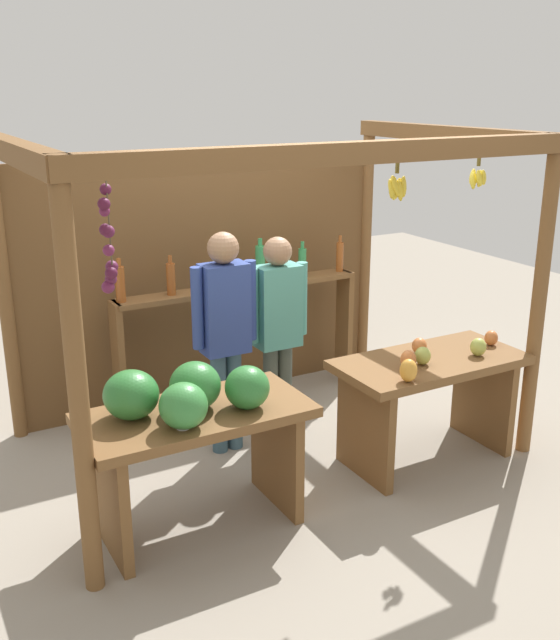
# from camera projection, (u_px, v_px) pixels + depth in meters

# --- Properties ---
(ground_plane) EXTENTS (12.00, 12.00, 0.00)m
(ground_plane) POSITION_uv_depth(u_px,v_px,m) (267.00, 442.00, 5.42)
(ground_plane) COLOR gray
(ground_plane) RESTS_ON ground
(market_stall) EXTENTS (3.25, 2.12, 2.23)m
(market_stall) POSITION_uv_depth(u_px,v_px,m) (236.00, 257.00, 5.41)
(market_stall) COLOR brown
(market_stall) RESTS_ON ground
(fruit_counter_left) EXTENTS (1.31, 0.68, 1.03)m
(fruit_counter_left) POSITION_uv_depth(u_px,v_px,m) (191.00, 421.00, 4.16)
(fruit_counter_left) COLOR brown
(fruit_counter_left) RESTS_ON ground
(fruit_counter_right) EXTENTS (1.31, 0.65, 0.90)m
(fruit_counter_right) POSITION_uv_depth(u_px,v_px,m) (429.00, 385.00, 5.02)
(fruit_counter_right) COLOR brown
(fruit_counter_right) RESTS_ON ground
(bottle_shelf_unit) EXTENTS (2.08, 0.22, 1.36)m
(bottle_shelf_unit) POSITION_uv_depth(u_px,v_px,m) (239.00, 309.00, 5.88)
(bottle_shelf_unit) COLOR brown
(bottle_shelf_unit) RESTS_ON ground
(vendor_man) EXTENTS (0.48, 0.22, 1.59)m
(vendor_man) POSITION_uv_depth(u_px,v_px,m) (225.00, 324.00, 5.03)
(vendor_man) COLOR #375565
(vendor_man) RESTS_ON ground
(vendor_woman) EXTENTS (0.48, 0.20, 1.51)m
(vendor_woman) POSITION_uv_depth(u_px,v_px,m) (278.00, 321.00, 5.28)
(vendor_woman) COLOR #454D44
(vendor_woman) RESTS_ON ground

